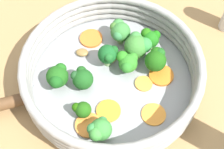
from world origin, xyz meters
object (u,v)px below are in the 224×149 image
(carrot_slice_2, at_px, (108,111))
(carrot_slice_3, at_px, (154,114))
(mushroom_piece_0, at_px, (82,52))
(broccoli_floret_5, at_px, (156,59))
(carrot_slice_1, at_px, (88,125))
(broccoli_floret_2, at_px, (82,78))
(carrot_slice_6, at_px, (91,38))
(broccoli_floret_4, at_px, (108,55))
(carrot_slice_4, at_px, (144,84))
(broccoli_floret_7, at_px, (99,130))
(broccoli_floret_0, at_px, (137,45))
(broccoli_floret_1, at_px, (150,38))
(carrot_slice_5, at_px, (161,75))
(carrot_slice_0, at_px, (109,56))
(skillet, at_px, (112,81))
(broccoli_floret_6, at_px, (58,77))
(broccoli_floret_3, at_px, (120,31))
(broccoli_floret_9, at_px, (128,62))
(broccoli_floret_8, at_px, (81,109))

(carrot_slice_2, distance_m, carrot_slice_3, 0.08)
(mushroom_piece_0, bearing_deg, broccoli_floret_5, 109.32)
(carrot_slice_1, xyz_separation_m, broccoli_floret_2, (-0.06, -0.06, 0.02))
(carrot_slice_3, relative_size, carrot_slice_6, 0.93)
(broccoli_floret_4, relative_size, mushroom_piece_0, 2.00)
(carrot_slice_4, relative_size, broccoli_floret_7, 0.72)
(carrot_slice_6, xyz_separation_m, mushroom_piece_0, (0.04, 0.01, 0.00))
(broccoli_floret_0, distance_m, broccoli_floret_1, 0.03)
(carrot_slice_3, xyz_separation_m, broccoli_floret_0, (-0.10, -0.09, 0.03))
(carrot_slice_2, relative_size, broccoli_floret_0, 0.84)
(carrot_slice_5, xyz_separation_m, broccoli_floret_7, (0.16, -0.03, 0.02))
(carrot_slice_0, distance_m, carrot_slice_3, 0.15)
(skillet, height_order, broccoli_floret_0, broccoli_floret_0)
(carrot_slice_6, height_order, broccoli_floret_0, broccoli_floret_0)
(carrot_slice_5, bearing_deg, broccoli_floret_1, -131.32)
(carrot_slice_0, bearing_deg, mushroom_piece_0, -63.26)
(broccoli_floret_2, bearing_deg, broccoli_floret_6, -59.75)
(broccoli_floret_3, relative_size, broccoli_floret_6, 1.04)
(skillet, relative_size, carrot_slice_6, 6.71)
(broccoli_floret_9, bearing_deg, carrot_slice_2, 11.58)
(broccoli_floret_3, bearing_deg, broccoli_floret_0, 77.54)
(skillet, height_order, broccoli_floret_1, broccoli_floret_1)
(broccoli_floret_3, height_order, mushroom_piece_0, broccoli_floret_3)
(carrot_slice_2, distance_m, broccoli_floret_0, 0.14)
(skillet, relative_size, broccoli_floret_1, 6.97)
(carrot_slice_6, relative_size, broccoli_floret_0, 0.89)
(carrot_slice_4, xyz_separation_m, broccoli_floret_1, (-0.08, -0.04, 0.03))
(carrot_slice_2, relative_size, broccoli_floret_8, 1.27)
(carrot_slice_6, distance_m, broccoli_floret_7, 0.21)
(carrot_slice_6, xyz_separation_m, broccoli_floret_7, (0.16, 0.13, 0.02))
(carrot_slice_1, bearing_deg, broccoli_floret_6, -112.21)
(carrot_slice_4, xyz_separation_m, carrot_slice_5, (-0.03, 0.02, 0.00))
(broccoli_floret_1, bearing_deg, broccoli_floret_7, 6.67)
(broccoli_floret_3, xyz_separation_m, broccoli_floret_6, (0.15, -0.04, -0.01))
(broccoli_floret_1, height_order, broccoli_floret_7, broccoli_floret_1)
(carrot_slice_1, bearing_deg, broccoli_floret_3, -163.24)
(broccoli_floret_0, distance_m, broccoli_floret_3, 0.05)
(carrot_slice_4, height_order, broccoli_floret_5, broccoli_floret_5)
(carrot_slice_3, bearing_deg, broccoli_floret_6, -76.86)
(carrot_slice_4, bearing_deg, broccoli_floret_3, -123.17)
(carrot_slice_6, bearing_deg, skillet, 57.57)
(skillet, xyz_separation_m, carrot_slice_0, (-0.04, -0.03, 0.01))
(broccoli_floret_0, bearing_deg, carrot_slice_1, 2.96)
(carrot_slice_6, bearing_deg, broccoli_floret_1, 113.77)
(broccoli_floret_2, relative_size, broccoli_floret_5, 0.82)
(carrot_slice_4, height_order, broccoli_floret_8, broccoli_floret_8)
(carrot_slice_6, relative_size, mushroom_piece_0, 1.88)
(broccoli_floret_6, distance_m, broccoli_floret_9, 0.13)
(carrot_slice_0, relative_size, broccoli_floret_9, 0.76)
(carrot_slice_6, height_order, broccoli_floret_8, broccoli_floret_8)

